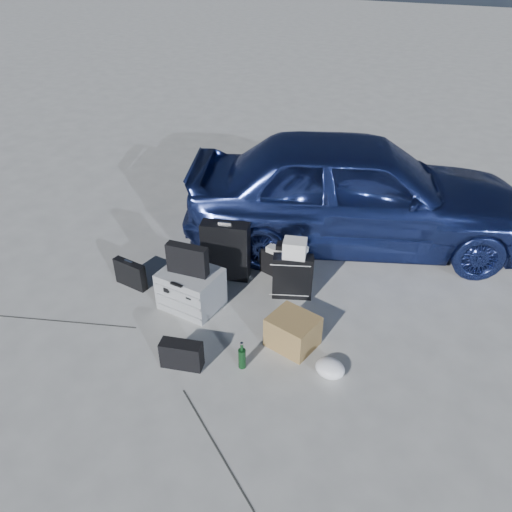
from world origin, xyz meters
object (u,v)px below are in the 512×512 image
(cardboard_box, at_px, (293,332))
(suitcase_right, at_px, (292,277))
(car, at_px, (357,190))
(duffel_bag, at_px, (285,264))
(suitcase_left, at_px, (226,251))
(pelican_case, at_px, (191,289))
(briefcase, at_px, (130,274))
(green_bottle, at_px, (242,355))

(cardboard_box, bearing_deg, suitcase_right, 112.30)
(car, bearing_deg, duffel_bag, 136.03)
(suitcase_left, relative_size, duffel_bag, 1.13)
(suitcase_right, bearing_deg, pelican_case, -166.92)
(briefcase, bearing_deg, suitcase_right, 25.99)
(briefcase, bearing_deg, cardboard_box, 3.28)
(duffel_bag, bearing_deg, pelican_case, -110.53)
(suitcase_right, relative_size, cardboard_box, 1.19)
(car, height_order, cardboard_box, car)
(duffel_bag, bearing_deg, suitcase_left, -137.21)
(cardboard_box, bearing_deg, green_bottle, -122.75)
(car, xyz_separation_m, suitcase_left, (-1.11, -1.45, -0.37))
(cardboard_box, bearing_deg, suitcase_left, 146.37)
(duffel_bag, distance_m, green_bottle, 1.60)
(car, bearing_deg, suitcase_right, 149.53)
(suitcase_right, distance_m, duffel_bag, 0.43)
(suitcase_right, relative_size, duffel_bag, 0.83)
(car, xyz_separation_m, briefcase, (-2.02, -2.10, -0.57))
(car, distance_m, suitcase_left, 1.87)
(cardboard_box, bearing_deg, car, 91.07)
(suitcase_right, height_order, duffel_bag, suitcase_right)
(suitcase_right, xyz_separation_m, cardboard_box, (0.30, -0.74, -0.10))
(car, bearing_deg, pelican_case, 129.96)
(suitcase_left, xyz_separation_m, cardboard_box, (1.15, -0.77, -0.19))
(pelican_case, relative_size, suitcase_right, 1.15)
(briefcase, relative_size, suitcase_right, 0.79)
(briefcase, distance_m, duffel_bag, 1.81)
(suitcase_left, bearing_deg, car, 37.69)
(briefcase, height_order, suitcase_right, suitcase_right)
(suitcase_right, height_order, green_bottle, suitcase_right)
(suitcase_left, bearing_deg, briefcase, -159.44)
(suitcase_right, xyz_separation_m, green_bottle, (-0.01, -1.23, -0.12))
(suitcase_right, xyz_separation_m, duffel_bag, (-0.23, 0.35, -0.11))
(pelican_case, xyz_separation_m, suitcase_right, (0.93, 0.62, 0.04))
(suitcase_right, relative_size, green_bottle, 1.82)
(pelican_case, bearing_deg, car, 64.66)
(briefcase, relative_size, duffel_bag, 0.66)
(suitcase_right, bearing_deg, green_bottle, -111.26)
(car, height_order, suitcase_left, car)
(briefcase, relative_size, suitcase_left, 0.58)
(car, height_order, briefcase, car)
(pelican_case, distance_m, green_bottle, 1.11)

